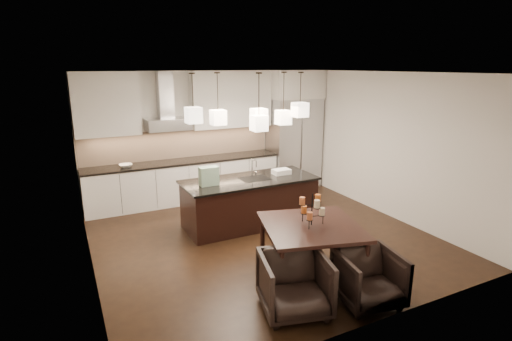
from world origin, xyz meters
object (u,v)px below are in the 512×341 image
refrigerator (294,143)px  dining_table (310,251)px  island_body (250,203)px  armchair_right (369,278)px  armchair_left (294,284)px

refrigerator → dining_table: bearing=-118.3°
refrigerator → dining_table: refrigerator is taller
island_body → dining_table: 2.11m
refrigerator → dining_table: 4.47m
dining_table → armchair_right: dining_table is taller
dining_table → refrigerator: bearing=77.0°
dining_table → armchair_right: size_ratio=1.73×
island_body → dining_table: size_ratio=1.85×
island_body → armchair_right: size_ratio=3.20×
island_body → armchair_left: size_ratio=2.97×
armchair_left → armchair_right: bearing=-0.9°
island_body → armchair_left: island_body is taller
refrigerator → armchair_right: 5.16m
island_body → dining_table: (-0.06, -2.11, -0.03)m
refrigerator → armchair_left: (-2.74, -4.52, -0.71)m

